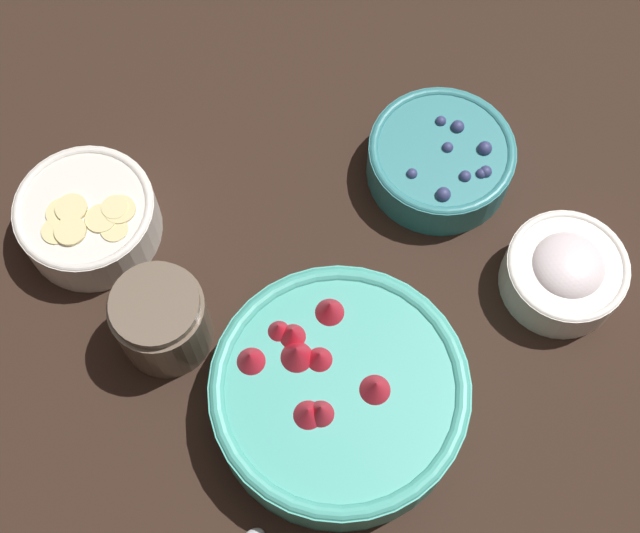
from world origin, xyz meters
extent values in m
plane|color=black|center=(0.00, 0.00, 0.00)|extent=(4.00, 4.00, 0.00)
cylinder|color=#47AD9E|center=(-0.11, -0.09, 0.03)|extent=(0.24, 0.24, 0.06)
torus|color=#47AD9E|center=(-0.11, -0.09, 0.06)|extent=(0.24, 0.24, 0.02)
cylinder|color=#B21928|center=(-0.11, -0.09, 0.05)|extent=(0.19, 0.19, 0.02)
cone|color=#B21928|center=(-0.15, -0.10, 0.07)|extent=(0.04, 0.04, 0.02)
cone|color=#B21928|center=(-0.12, -0.04, 0.07)|extent=(0.05, 0.05, 0.03)
cone|color=#B21928|center=(-0.07, -0.03, 0.07)|extent=(0.04, 0.04, 0.03)
cone|color=#B21928|center=(-0.11, -0.06, 0.07)|extent=(0.04, 0.04, 0.02)
cone|color=#B21928|center=(-0.16, -0.02, 0.07)|extent=(0.04, 0.04, 0.02)
cone|color=#B21928|center=(-0.14, -0.10, 0.07)|extent=(0.04, 0.04, 0.03)
cone|color=#B21928|center=(-0.12, -0.03, 0.07)|extent=(0.04, 0.04, 0.02)
cone|color=#B21928|center=(-0.08, -0.11, 0.07)|extent=(0.04, 0.04, 0.03)
cone|color=#B21928|center=(-0.12, -0.01, 0.07)|extent=(0.03, 0.03, 0.02)
cylinder|color=teal|center=(0.13, 0.06, 0.02)|extent=(0.15, 0.15, 0.05)
torus|color=teal|center=(0.13, 0.06, 0.05)|extent=(0.15, 0.15, 0.01)
cylinder|color=navy|center=(0.13, 0.06, 0.04)|extent=(0.12, 0.12, 0.01)
sphere|color=navy|center=(0.16, 0.04, 0.05)|extent=(0.02, 0.02, 0.02)
sphere|color=navy|center=(0.08, 0.06, 0.05)|extent=(0.01, 0.01, 0.01)
sphere|color=navy|center=(0.09, 0.02, 0.05)|extent=(0.02, 0.02, 0.02)
sphere|color=navy|center=(0.13, 0.02, 0.05)|extent=(0.01, 0.01, 0.01)
sphere|color=navy|center=(0.16, 0.07, 0.05)|extent=(0.01, 0.01, 0.01)
sphere|color=navy|center=(0.15, 0.09, 0.05)|extent=(0.01, 0.01, 0.01)
sphere|color=navy|center=(0.13, 0.06, 0.05)|extent=(0.01, 0.01, 0.01)
sphere|color=navy|center=(0.15, 0.01, 0.05)|extent=(0.01, 0.01, 0.01)
sphere|color=navy|center=(0.14, 0.02, 0.05)|extent=(0.01, 0.01, 0.01)
cylinder|color=silver|center=(-0.21, 0.21, 0.03)|extent=(0.14, 0.14, 0.05)
torus|color=silver|center=(-0.21, 0.21, 0.05)|extent=(0.14, 0.14, 0.01)
cylinder|color=beige|center=(-0.21, 0.21, 0.04)|extent=(0.11, 0.11, 0.02)
cylinder|color=beige|center=(-0.22, 0.21, 0.05)|extent=(0.03, 0.03, 0.01)
cylinder|color=beige|center=(-0.24, 0.19, 0.05)|extent=(0.03, 0.03, 0.01)
cylinder|color=beige|center=(-0.20, 0.17, 0.05)|extent=(0.03, 0.03, 0.00)
cylinder|color=beige|center=(-0.19, 0.19, 0.05)|extent=(0.03, 0.03, 0.01)
cylinder|color=beige|center=(-0.20, 0.19, 0.05)|extent=(0.03, 0.03, 0.01)
cylinder|color=beige|center=(-0.23, 0.21, 0.05)|extent=(0.03, 0.03, 0.00)
cylinder|color=beige|center=(-0.25, 0.20, 0.05)|extent=(0.03, 0.03, 0.00)
cylinder|color=beige|center=(-0.18, 0.18, 0.05)|extent=(0.03, 0.03, 0.01)
cylinder|color=white|center=(0.15, -0.11, 0.02)|extent=(0.12, 0.12, 0.05)
torus|color=white|center=(0.15, -0.11, 0.05)|extent=(0.12, 0.12, 0.01)
cylinder|color=silver|center=(0.15, -0.11, 0.04)|extent=(0.10, 0.10, 0.01)
ellipsoid|color=silver|center=(0.15, -0.11, 0.05)|extent=(0.07, 0.07, 0.03)
cylinder|color=brown|center=(-0.21, 0.06, 0.04)|extent=(0.09, 0.09, 0.08)
cylinder|color=#512D1E|center=(-0.21, 0.06, 0.03)|extent=(0.07, 0.07, 0.06)
cylinder|color=brown|center=(-0.21, 0.06, 0.08)|extent=(0.08, 0.08, 0.01)
camera|label=1|loc=(-0.25, -0.26, 0.84)|focal=50.00mm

